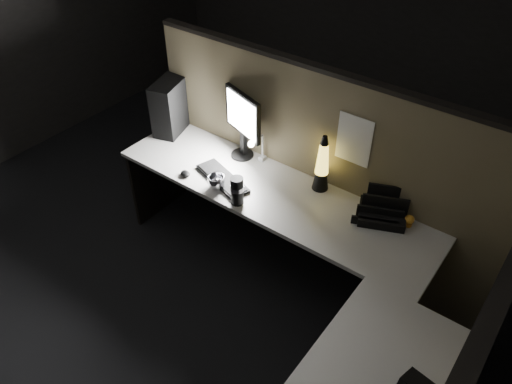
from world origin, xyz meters
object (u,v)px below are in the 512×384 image
Objects in this scene: pc_tower at (172,105)px; monitor at (243,119)px; keyboard at (222,179)px; lava_lamp at (322,167)px.

monitor is at bearing -14.19° from pc_tower.
keyboard is 0.68m from lava_lamp.
pc_tower is at bearing -178.55° from lava_lamp.
monitor reaches higher than pc_tower.
monitor is at bearing -179.86° from lava_lamp.
lava_lamp reaches higher than keyboard.
pc_tower is 0.67m from monitor.
monitor is 1.10× the size of keyboard.
pc_tower is 0.82× the size of monitor.
lava_lamp is (0.65, 0.00, -0.13)m from monitor.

